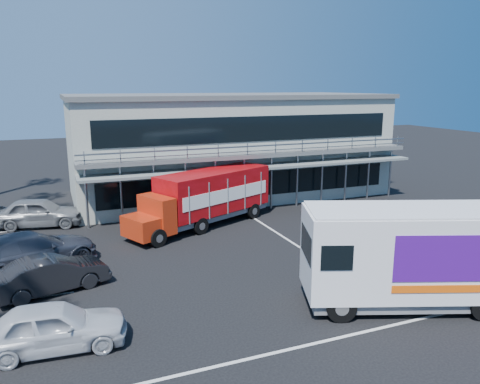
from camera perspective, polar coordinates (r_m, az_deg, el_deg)
name	(u,v)px	position (r m, az deg, el deg)	size (l,w,h in m)	color
ground	(283,267)	(21.12, 5.22, -9.14)	(120.00, 120.00, 0.00)	black
building	(227,144)	(34.74, -1.56, 5.84)	(22.40, 12.00, 7.30)	gray
red_truck	(206,197)	(26.71, -4.18, -0.56)	(9.31, 5.78, 3.12)	#AB260D
white_van	(410,255)	(17.97, 20.03, -7.25)	(7.95, 5.08, 3.68)	white
parked_car_a	(53,327)	(15.82, -21.85, -14.98)	(1.76, 4.36, 1.49)	silver
parked_car_b	(51,274)	(19.90, -22.00, -9.28)	(1.50, 4.31, 1.42)	black
parked_car_d	(31,251)	(22.52, -24.18, -6.58)	(2.33, 5.73, 1.66)	#313642
parked_car_e	(39,212)	(29.04, -23.30, -2.29)	(1.96, 4.87, 1.66)	slate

